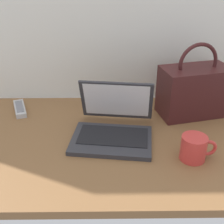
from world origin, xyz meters
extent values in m
cube|color=brown|center=(0.00, 0.00, 0.01)|extent=(1.60, 0.76, 0.03)
cube|color=#2D2D33|center=(0.00, -0.03, 0.04)|extent=(0.34, 0.26, 0.02)
cube|color=black|center=(0.01, -0.01, 0.05)|extent=(0.29, 0.17, 0.00)
cube|color=#2D2D33|center=(0.02, 0.12, 0.14)|extent=(0.31, 0.12, 0.19)
cube|color=white|center=(0.02, 0.11, 0.14)|extent=(0.28, 0.10, 0.17)
cylinder|color=red|center=(0.29, -0.13, 0.08)|extent=(0.09, 0.09, 0.09)
torus|color=red|center=(0.34, -0.13, 0.08)|extent=(0.06, 0.01, 0.06)
cylinder|color=brown|center=(0.29, -0.13, 0.12)|extent=(0.08, 0.08, 0.00)
cube|color=#B7B7B7|center=(-0.43, 0.24, 0.04)|extent=(0.10, 0.17, 0.02)
cube|color=slate|center=(-0.43, 0.24, 0.05)|extent=(0.07, 0.12, 0.00)
cube|color=#3F1919|center=(0.37, 0.21, 0.14)|extent=(0.33, 0.23, 0.22)
torus|color=#3F1919|center=(0.37, 0.21, 0.27)|extent=(0.18, 0.06, 0.18)
camera|label=1|loc=(-0.01, -0.99, 0.68)|focal=47.39mm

